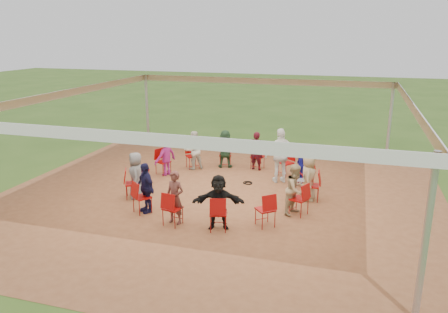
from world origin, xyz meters
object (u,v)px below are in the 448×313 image
(chair_0, at_px, (312,186))
(chair_2, at_px, (286,163))
(chair_4, at_px, (225,154))
(person_seated_5, at_px, (165,155))
(person_seated_8, at_px, (175,198))
(cable_coil, at_px, (248,183))
(person_seated_7, at_px, (146,188))
(laptop, at_px, (303,178))
(chair_6, at_px, (163,162))
(person_seated_1, at_px, (303,166))
(chair_13, at_px, (299,199))
(standing_person, at_px, (281,156))
(chair_11, at_px, (218,213))
(person_seated_9, at_px, (218,202))
(person_seated_6, at_px, (136,175))
(chair_7, at_px, (141,171))
(chair_1, at_px, (306,173))
(person_seated_3, at_px, (225,149))
(person_seated_10, at_px, (296,189))
(chair_12, at_px, (265,210))
(chair_5, at_px, (193,156))
(chair_3, at_px, (258,157))
(chair_8, at_px, (132,184))
(chair_10, at_px, (173,208))
(person_seated_2, at_px, (256,151))
(person_seated_0, at_px, (308,177))
(person_seated_4, at_px, (194,150))

(chair_0, bearing_deg, chair_2, 25.71)
(chair_4, height_order, person_seated_5, person_seated_5)
(person_seated_8, xyz_separation_m, cable_coil, (1.05, 3.53, -0.68))
(chair_2, height_order, person_seated_7, person_seated_7)
(person_seated_5, distance_m, laptop, 4.89)
(chair_6, distance_m, person_seated_1, 4.78)
(chair_13, bearing_deg, person_seated_1, 28.41)
(standing_person, bearing_deg, chair_2, -121.38)
(chair_11, distance_m, chair_13, 2.35)
(person_seated_9, relative_size, standing_person, 0.77)
(person_seated_6, height_order, person_seated_8, same)
(chair_11, bearing_deg, chair_6, 115.71)
(chair_7, bearing_deg, person_seated_1, 102.56)
(chair_1, xyz_separation_m, laptop, (0.03, -1.17, 0.21))
(chair_2, bearing_deg, chair_11, 115.71)
(chair_4, xyz_separation_m, person_seated_5, (-1.67, -1.58, 0.25))
(chair_1, height_order, person_seated_3, person_seated_3)
(person_seated_6, height_order, person_seated_10, same)
(chair_12, xyz_separation_m, person_seated_6, (-4.05, 0.84, 0.25))
(chair_12, distance_m, person_seated_5, 5.17)
(chair_12, xyz_separation_m, person_seated_3, (-2.44, 4.55, 0.25))
(chair_13, xyz_separation_m, person_seated_9, (-1.81, -1.42, 0.25))
(chair_11, distance_m, person_seated_8, 1.21)
(person_seated_1, xyz_separation_m, person_seated_5, (-4.66, -0.17, 0.00))
(person_seated_3, xyz_separation_m, person_seated_9, (1.34, -5.00, 0.00))
(person_seated_5, bearing_deg, chair_1, 116.34)
(person_seated_5, bearing_deg, chair_5, 172.81)
(chair_7, bearing_deg, person_seated_5, 161.47)
(chair_3, height_order, chair_11, same)
(chair_13, bearing_deg, chair_0, 12.86)
(person_seated_3, bearing_deg, chair_8, 50.39)
(chair_10, xyz_separation_m, person_seated_6, (-1.78, 1.45, 0.25))
(chair_12, relative_size, person_seated_10, 0.65)
(chair_13, height_order, person_seated_3, person_seated_3)
(chair_11, bearing_deg, person_seated_7, 151.59)
(chair_13, distance_m, person_seated_9, 2.31)
(person_seated_6, xyz_separation_m, person_seated_7, (0.75, -0.87, 0.00))
(chair_7, xyz_separation_m, chair_12, (4.47, -1.95, 0.00))
(chair_6, distance_m, person_seated_7, 3.31)
(person_seated_1, relative_size, person_seated_9, 1.00)
(person_seated_2, bearing_deg, chair_13, 129.61)
(cable_coil, bearing_deg, person_seated_2, 93.21)
(person_seated_0, xyz_separation_m, person_seated_3, (-3.26, 2.40, 0.00))
(chair_3, relative_size, chair_7, 1.00)
(chair_7, height_order, person_seated_4, person_seated_4)
(chair_1, relative_size, chair_7, 1.00)
(chair_12, bearing_deg, chair_4, 77.14)
(chair_1, xyz_separation_m, person_seated_4, (-4.08, 0.70, 0.25))
(person_seated_0, xyz_separation_m, person_seated_9, (-1.92, -2.60, 0.00))
(chair_2, xyz_separation_m, chair_11, (-0.91, -4.79, 0.00))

